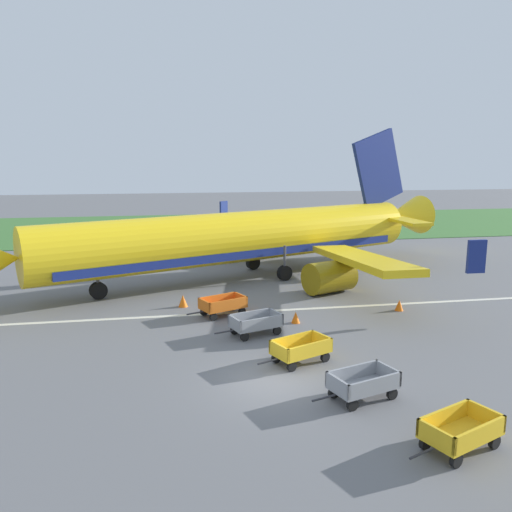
{
  "coord_description": "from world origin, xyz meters",
  "views": [
    {
      "loc": [
        -4.07,
        -19.2,
        9.01
      ],
      "look_at": [
        1.52,
        12.27,
        2.8
      ],
      "focal_mm": 36.27,
      "sensor_mm": 36.0,
      "label": 1
    }
  ],
  "objects_px": {
    "baggage_cart_far_end": "(223,305)",
    "traffic_cone_mid_apron": "(183,301)",
    "airplane": "(252,237)",
    "baggage_cart_nearest": "(461,431)",
    "traffic_cone_by_carts": "(296,317)",
    "baggage_cart_fourth_in_row": "(256,323)",
    "baggage_cart_third_in_row": "(301,349)",
    "traffic_cone_near_plane": "(399,305)",
    "baggage_cart_second_in_row": "(363,384)"
  },
  "relations": [
    {
      "from": "baggage_cart_third_in_row",
      "to": "traffic_cone_near_plane",
      "type": "height_order",
      "value": "baggage_cart_third_in_row"
    },
    {
      "from": "baggage_cart_nearest",
      "to": "baggage_cart_fourth_in_row",
      "type": "bearing_deg",
      "value": 111.18
    },
    {
      "from": "airplane",
      "to": "baggage_cart_nearest",
      "type": "xyz_separation_m",
      "value": [
        2.49,
        -24.18,
        -2.45
      ]
    },
    {
      "from": "baggage_cart_third_in_row",
      "to": "baggage_cart_far_end",
      "type": "xyz_separation_m",
      "value": [
        -2.62,
        7.45,
        0.0
      ]
    },
    {
      "from": "baggage_cart_second_in_row",
      "to": "baggage_cart_fourth_in_row",
      "type": "distance_m",
      "value": 8.19
    },
    {
      "from": "traffic_cone_mid_apron",
      "to": "traffic_cone_by_carts",
      "type": "distance_m",
      "value": 7.3
    },
    {
      "from": "traffic_cone_by_carts",
      "to": "baggage_cart_fourth_in_row",
      "type": "bearing_deg",
      "value": -149.34
    },
    {
      "from": "baggage_cart_nearest",
      "to": "baggage_cart_second_in_row",
      "type": "height_order",
      "value": "same"
    },
    {
      "from": "airplane",
      "to": "baggage_cart_third_in_row",
      "type": "relative_size",
      "value": 10.17
    },
    {
      "from": "airplane",
      "to": "baggage_cart_nearest",
      "type": "distance_m",
      "value": 24.43
    },
    {
      "from": "airplane",
      "to": "traffic_cone_mid_apron",
      "type": "bearing_deg",
      "value": -127.71
    },
    {
      "from": "baggage_cart_far_end",
      "to": "traffic_cone_mid_apron",
      "type": "xyz_separation_m",
      "value": [
        -2.19,
        2.14,
        -0.23
      ]
    },
    {
      "from": "baggage_cart_fourth_in_row",
      "to": "traffic_cone_near_plane",
      "type": "height_order",
      "value": "baggage_cart_fourth_in_row"
    },
    {
      "from": "traffic_cone_near_plane",
      "to": "baggage_cart_fourth_in_row",
      "type": "bearing_deg",
      "value": -163.75
    },
    {
      "from": "airplane",
      "to": "traffic_cone_mid_apron",
      "type": "relative_size",
      "value": 48.67
    },
    {
      "from": "airplane",
      "to": "baggage_cart_far_end",
      "type": "bearing_deg",
      "value": -109.49
    },
    {
      "from": "baggage_cart_second_in_row",
      "to": "traffic_cone_near_plane",
      "type": "distance_m",
      "value": 12.18
    },
    {
      "from": "baggage_cart_nearest",
      "to": "baggage_cart_second_in_row",
      "type": "bearing_deg",
      "value": 114.45
    },
    {
      "from": "baggage_cart_far_end",
      "to": "traffic_cone_by_carts",
      "type": "xyz_separation_m",
      "value": [
        3.78,
        -2.06,
        -0.29
      ]
    },
    {
      "from": "baggage_cart_third_in_row",
      "to": "baggage_cart_far_end",
      "type": "height_order",
      "value": "same"
    },
    {
      "from": "traffic_cone_mid_apron",
      "to": "baggage_cart_far_end",
      "type": "bearing_deg",
      "value": -44.35
    },
    {
      "from": "traffic_cone_by_carts",
      "to": "traffic_cone_mid_apron",
      "type": "bearing_deg",
      "value": 144.85
    },
    {
      "from": "baggage_cart_second_in_row",
      "to": "baggage_cart_far_end",
      "type": "xyz_separation_m",
      "value": [
        -4.02,
        11.26,
        0.0
      ]
    },
    {
      "from": "baggage_cart_far_end",
      "to": "baggage_cart_second_in_row",
      "type": "bearing_deg",
      "value": -70.36
    },
    {
      "from": "baggage_cart_third_in_row",
      "to": "baggage_cart_far_end",
      "type": "bearing_deg",
      "value": 109.37
    },
    {
      "from": "baggage_cart_third_in_row",
      "to": "baggage_cart_fourth_in_row",
      "type": "bearing_deg",
      "value": 108.9
    },
    {
      "from": "baggage_cart_nearest",
      "to": "baggage_cart_third_in_row",
      "type": "bearing_deg",
      "value": 112.33
    },
    {
      "from": "baggage_cart_second_in_row",
      "to": "traffic_cone_by_carts",
      "type": "xyz_separation_m",
      "value": [
        -0.24,
        9.19,
        -0.29
      ]
    },
    {
      "from": "baggage_cart_second_in_row",
      "to": "baggage_cart_fourth_in_row",
      "type": "height_order",
      "value": "same"
    },
    {
      "from": "baggage_cart_far_end",
      "to": "traffic_cone_near_plane",
      "type": "relative_size",
      "value": 5.43
    },
    {
      "from": "traffic_cone_near_plane",
      "to": "traffic_cone_by_carts",
      "type": "bearing_deg",
      "value": -169.93
    },
    {
      "from": "baggage_cart_nearest",
      "to": "traffic_cone_by_carts",
      "type": "distance_m",
      "value": 13.11
    },
    {
      "from": "baggage_cart_far_end",
      "to": "traffic_cone_by_carts",
      "type": "bearing_deg",
      "value": -28.62
    },
    {
      "from": "airplane",
      "to": "traffic_cone_near_plane",
      "type": "relative_size",
      "value": 55.21
    },
    {
      "from": "airplane",
      "to": "traffic_cone_by_carts",
      "type": "relative_size",
      "value": 57.26
    },
    {
      "from": "baggage_cart_second_in_row",
      "to": "traffic_cone_near_plane",
      "type": "relative_size",
      "value": 5.51
    },
    {
      "from": "baggage_cart_far_end",
      "to": "traffic_cone_mid_apron",
      "type": "height_order",
      "value": "baggage_cart_far_end"
    },
    {
      "from": "baggage_cart_second_in_row",
      "to": "baggage_cart_third_in_row",
      "type": "distance_m",
      "value": 4.05
    },
    {
      "from": "baggage_cart_third_in_row",
      "to": "baggage_cart_far_end",
      "type": "distance_m",
      "value": 7.9
    },
    {
      "from": "baggage_cart_nearest",
      "to": "baggage_cart_fourth_in_row",
      "type": "xyz_separation_m",
      "value": [
        -4.45,
        11.48,
        0.0
      ]
    },
    {
      "from": "baggage_cart_second_in_row",
      "to": "baggage_cart_third_in_row",
      "type": "relative_size",
      "value": 1.02
    },
    {
      "from": "baggage_cart_fourth_in_row",
      "to": "traffic_cone_mid_apron",
      "type": "bearing_deg",
      "value": 121.41
    },
    {
      "from": "traffic_cone_near_plane",
      "to": "baggage_cart_nearest",
      "type": "bearing_deg",
      "value": -108.25
    },
    {
      "from": "airplane",
      "to": "traffic_cone_mid_apron",
      "type": "distance_m",
      "value": 9.27
    },
    {
      "from": "baggage_cart_nearest",
      "to": "baggage_cart_fourth_in_row",
      "type": "height_order",
      "value": "same"
    },
    {
      "from": "baggage_cart_fourth_in_row",
      "to": "traffic_cone_mid_apron",
      "type": "xyz_separation_m",
      "value": [
        -3.47,
        5.68,
        -0.23
      ]
    },
    {
      "from": "airplane",
      "to": "baggage_cart_second_in_row",
      "type": "height_order",
      "value": "airplane"
    },
    {
      "from": "baggage_cart_far_end",
      "to": "traffic_cone_mid_apron",
      "type": "relative_size",
      "value": 4.78
    },
    {
      "from": "baggage_cart_third_in_row",
      "to": "traffic_cone_near_plane",
      "type": "distance_m",
      "value": 10.18
    },
    {
      "from": "baggage_cart_third_in_row",
      "to": "traffic_cone_by_carts",
      "type": "relative_size",
      "value": 5.63
    }
  ]
}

